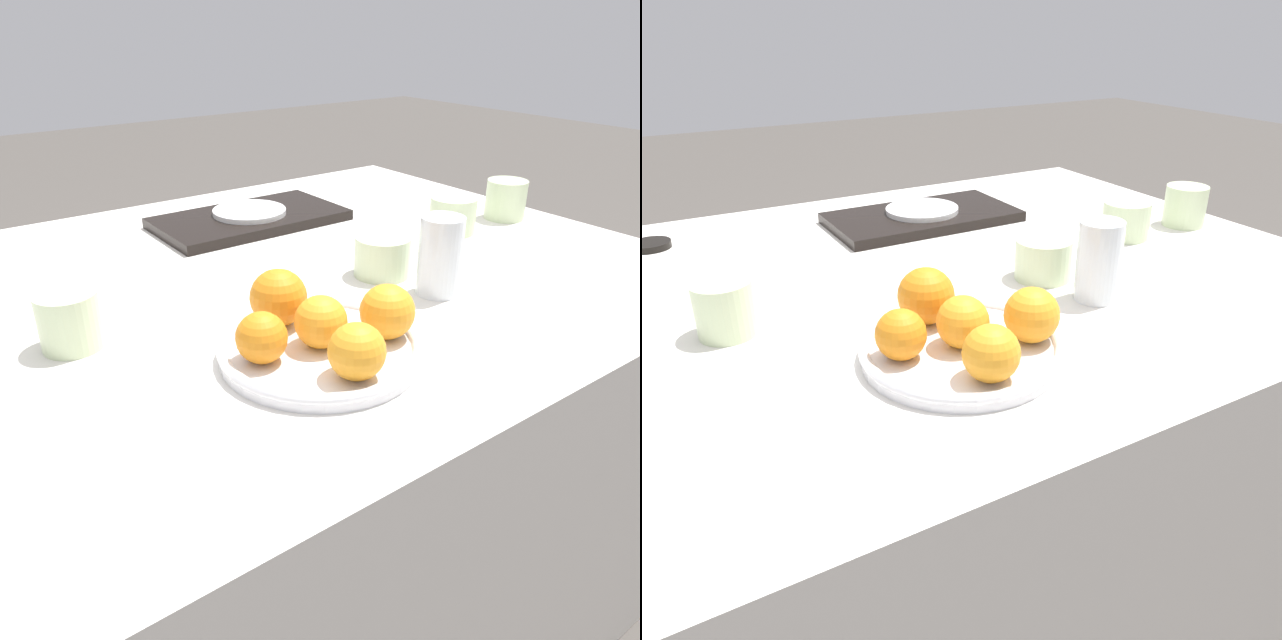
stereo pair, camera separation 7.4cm
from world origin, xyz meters
TOP-DOWN VIEW (x-y plane):
  - ground_plane at (0.00, 0.00)m, footprint 12.00×12.00m
  - table at (0.00, 0.00)m, footprint 1.33×1.00m
  - fruit_platter at (-0.08, -0.27)m, footprint 0.25×0.25m
  - orange_0 at (-0.00, -0.30)m, footprint 0.07×0.07m
  - orange_1 at (-0.09, -0.19)m, footprint 0.07×0.07m
  - orange_2 at (-0.08, -0.27)m, footprint 0.06×0.06m
  - orange_3 at (-0.09, -0.35)m, footprint 0.07×0.07m
  - orange_4 at (-0.16, -0.26)m, footprint 0.06×0.06m
  - water_glass at (0.18, -0.22)m, footprint 0.06×0.06m
  - serving_tray at (0.12, 0.24)m, footprint 0.37×0.20m
  - side_plate at (0.12, 0.24)m, footprint 0.14×0.14m
  - cup_0 at (-0.32, -0.06)m, footprint 0.08×0.08m
  - cup_1 at (0.16, -0.11)m, footprint 0.09×0.09m
  - cup_2 at (0.41, -0.03)m, footprint 0.09×0.09m
  - cup_3 at (0.56, -0.03)m, footprint 0.08×0.08m

SIDE VIEW (x-z plane):
  - ground_plane at x=0.00m, z-range 0.00..0.00m
  - table at x=0.00m, z-range 0.00..0.70m
  - serving_tray at x=0.12m, z-range 0.70..0.72m
  - fruit_platter at x=-0.08m, z-range 0.70..0.72m
  - side_plate at x=0.12m, z-range 0.72..0.73m
  - cup_1 at x=0.16m, z-range 0.70..0.76m
  - cup_2 at x=0.41m, z-range 0.70..0.77m
  - cup_0 at x=-0.32m, z-range 0.70..0.77m
  - cup_3 at x=0.56m, z-range 0.70..0.78m
  - orange_4 at x=-0.16m, z-range 0.72..0.78m
  - orange_2 at x=-0.08m, z-range 0.72..0.78m
  - orange_3 at x=-0.09m, z-range 0.72..0.78m
  - orange_0 at x=0.00m, z-range 0.72..0.78m
  - orange_1 at x=-0.09m, z-range 0.72..0.79m
  - water_glass at x=0.18m, z-range 0.70..0.82m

